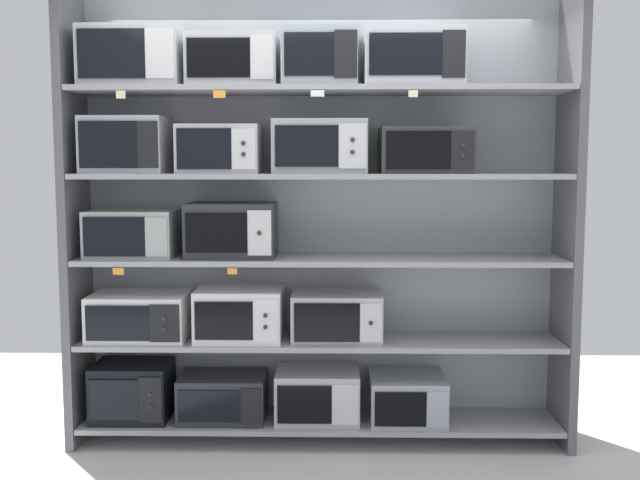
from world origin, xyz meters
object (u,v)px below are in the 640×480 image
(microwave_12, at_px, (425,151))
(microwave_13, at_px, (134,58))
(microwave_5, at_px, (240,313))
(microwave_16, at_px, (412,59))
(microwave_6, at_px, (337,316))
(microwave_1, at_px, (223,397))
(microwave_11, at_px, (320,147))
(microwave_8, at_px, (232,230))
(microwave_9, at_px, (127,145))
(microwave_2, at_px, (318,395))
(microwave_14, at_px, (233,61))
(microwave_4, at_px, (140,316))
(microwave_7, at_px, (133,234))
(microwave_3, at_px, (407,398))
(microwave_15, at_px, (321,59))
(microwave_0, at_px, (133,391))
(microwave_10, at_px, (221,149))

(microwave_12, xyz_separation_m, microwave_13, (-1.66, 0.00, 0.52))
(microwave_5, distance_m, microwave_13, 1.59)
(microwave_12, bearing_deg, microwave_16, 179.69)
(microwave_6, height_order, microwave_13, microwave_13)
(microwave_1, relative_size, microwave_11, 0.95)
(microwave_8, height_order, microwave_12, microwave_12)
(microwave_5, height_order, microwave_16, microwave_16)
(microwave_6, xyz_separation_m, microwave_9, (-1.21, 0.00, 1.00))
(microwave_2, bearing_deg, microwave_14, 179.99)
(microwave_1, height_order, microwave_14, microwave_14)
(microwave_4, relative_size, microwave_12, 1.10)
(microwave_2, distance_m, microwave_13, 2.23)
(microwave_1, distance_m, microwave_6, 0.84)
(microwave_1, bearing_deg, microwave_7, -179.95)
(microwave_3, relative_size, microwave_9, 0.95)
(microwave_16, bearing_deg, microwave_13, -179.99)
(microwave_15, bearing_deg, microwave_7, -179.98)
(microwave_5, distance_m, microwave_7, 0.78)
(microwave_13, bearing_deg, microwave_11, 0.01)
(microwave_12, bearing_deg, microwave_4, 179.99)
(microwave_3, xyz_separation_m, microwave_12, (0.08, -0.00, 1.46))
(microwave_0, height_order, microwave_8, microwave_8)
(microwave_7, height_order, microwave_12, microwave_12)
(microwave_4, distance_m, microwave_5, 0.59)
(microwave_10, bearing_deg, microwave_14, 0.29)
(microwave_11, height_order, microwave_13, microwave_13)
(microwave_11, height_order, microwave_16, microwave_16)
(microwave_10, bearing_deg, microwave_12, 0.00)
(microwave_11, bearing_deg, microwave_1, 179.98)
(microwave_2, distance_m, microwave_10, 1.56)
(microwave_4, distance_m, microwave_16, 2.17)
(microwave_2, xyz_separation_m, microwave_8, (-0.50, 0.00, 0.98))
(microwave_13, distance_m, microwave_14, 0.57)
(microwave_14, bearing_deg, microwave_15, 0.00)
(microwave_14, bearing_deg, microwave_1, 179.95)
(microwave_2, bearing_deg, microwave_16, 0.01)
(microwave_0, height_order, microwave_3, microwave_0)
(microwave_10, xyz_separation_m, microwave_16, (1.10, 0.00, 0.51))
(microwave_10, height_order, microwave_16, microwave_16)
(microwave_13, bearing_deg, microwave_14, 0.03)
(microwave_9, bearing_deg, microwave_7, -0.14)
(microwave_12, bearing_deg, microwave_6, 180.00)
(microwave_11, height_order, microwave_14, microwave_14)
(microwave_5, bearing_deg, microwave_15, 0.00)
(microwave_9, relative_size, microwave_14, 0.92)
(microwave_12, relative_size, microwave_15, 1.22)
(microwave_16, bearing_deg, microwave_6, -179.94)
(microwave_15, bearing_deg, microwave_3, -0.01)
(microwave_4, height_order, microwave_11, microwave_11)
(microwave_5, bearing_deg, microwave_1, 179.95)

